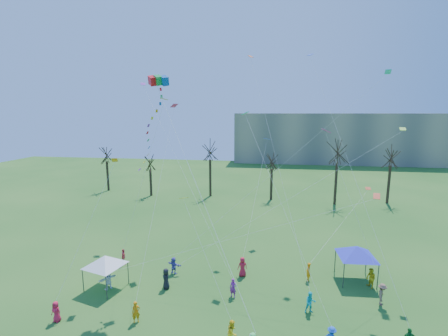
# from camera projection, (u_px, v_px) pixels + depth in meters

# --- Properties ---
(distant_building) EXTENTS (60.00, 14.00, 15.00)m
(distant_building) POSITION_uv_depth(u_px,v_px,m) (333.00, 138.00, 96.23)
(distant_building) COLOR gray
(distant_building) RESTS_ON ground
(bare_tree_row) EXTENTS (68.67, 9.11, 11.24)m
(bare_tree_row) POSITION_uv_depth(u_px,v_px,m) (287.00, 160.00, 53.61)
(bare_tree_row) COLOR black
(bare_tree_row) RESTS_ON ground
(big_box_kite) EXTENTS (5.62, 5.82, 20.29)m
(big_box_kite) POSITION_uv_depth(u_px,v_px,m) (154.00, 131.00, 26.35)
(big_box_kite) COLOR red
(big_box_kite) RESTS_ON ground
(canopy_tent_white) EXTENTS (3.89, 3.89, 3.02)m
(canopy_tent_white) POSITION_uv_depth(u_px,v_px,m) (105.00, 261.00, 26.96)
(canopy_tent_white) COLOR #3F3F44
(canopy_tent_white) RESTS_ON ground
(canopy_tent_blue) EXTENTS (4.43, 4.43, 3.32)m
(canopy_tent_blue) POSITION_uv_depth(u_px,v_px,m) (357.00, 251.00, 28.18)
(canopy_tent_blue) COLOR #3F3F44
(canopy_tent_blue) RESTS_ON ground
(festival_crowd) EXTENTS (25.33, 10.41, 1.86)m
(festival_crowd) POSITION_uv_depth(u_px,v_px,m) (239.00, 289.00, 25.65)
(festival_crowd) COLOR red
(festival_crowd) RESTS_ON ground
(small_kites_aloft) EXTENTS (28.48, 19.36, 31.38)m
(small_kites_aloft) POSITION_uv_depth(u_px,v_px,m) (257.00, 135.00, 30.48)
(small_kites_aloft) COLOR orange
(small_kites_aloft) RESTS_ON ground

